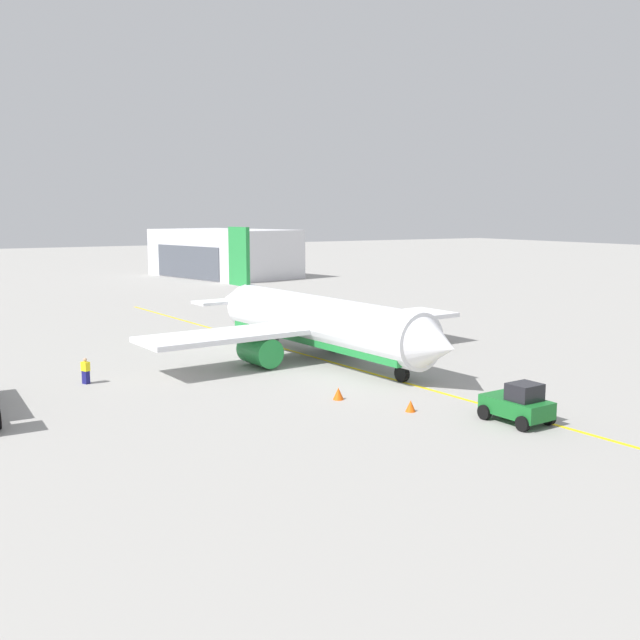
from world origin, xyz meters
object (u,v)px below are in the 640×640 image
(airplane, at_px, (316,323))
(pushback_tug, at_px, (518,404))
(refueling_worker, at_px, (86,371))
(safety_cone_wingtip, at_px, (338,394))
(safety_cone_nose, at_px, (411,406))

(airplane, xyz_separation_m, pushback_tug, (20.24, 0.65, -1.71))
(refueling_worker, bearing_deg, safety_cone_wingtip, 45.97)
(pushback_tug, xyz_separation_m, refueling_worker, (-20.52, -17.82, -0.19))
(safety_cone_nose, distance_m, safety_cone_wingtip, 4.76)
(safety_cone_wingtip, bearing_deg, pushback_tug, 32.94)
(airplane, relative_size, pushback_tug, 7.83)
(airplane, bearing_deg, refueling_worker, -90.94)
(refueling_worker, xyz_separation_m, safety_cone_wingtip, (11.70, 12.10, -0.46))
(safety_cone_nose, height_order, safety_cone_wingtip, safety_cone_wingtip)
(refueling_worker, height_order, safety_cone_wingtip, refueling_worker)
(pushback_tug, height_order, refueling_worker, pushback_tug)
(refueling_worker, bearing_deg, airplane, 89.06)
(safety_cone_nose, bearing_deg, safety_cone_wingtip, -153.60)
(refueling_worker, bearing_deg, pushback_tug, 40.97)
(airplane, bearing_deg, safety_cone_nose, -10.67)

